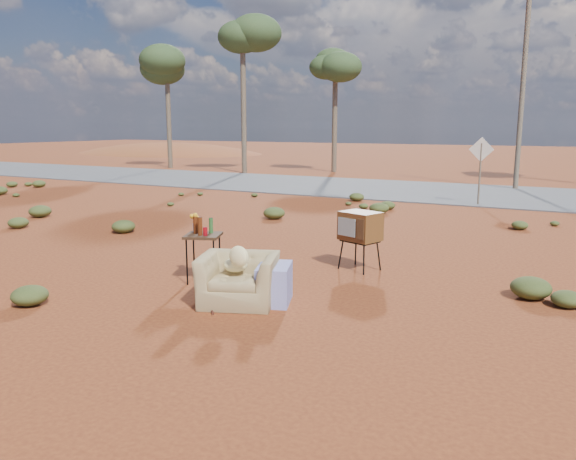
% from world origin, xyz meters
% --- Properties ---
extents(ground, '(140.00, 140.00, 0.00)m').
position_xyz_m(ground, '(0.00, 0.00, 0.00)').
color(ground, brown).
rests_on(ground, ground).
extents(highway, '(140.00, 7.00, 0.04)m').
position_xyz_m(highway, '(0.00, 15.00, 0.02)').
color(highway, '#565659').
rests_on(highway, ground).
extents(dirt_mound, '(26.00, 18.00, 2.00)m').
position_xyz_m(dirt_mound, '(-30.00, 34.00, 0.00)').
color(dirt_mound, brown).
rests_on(dirt_mound, ground).
extents(armchair, '(1.43, 1.23, 0.96)m').
position_xyz_m(armchair, '(0.35, -0.21, 0.45)').
color(armchair, '#9D8355').
rests_on(armchair, ground).
extents(tv_unit, '(0.79, 0.71, 1.05)m').
position_xyz_m(tv_unit, '(1.11, 2.39, 0.78)').
color(tv_unit, black).
rests_on(tv_unit, ground).
extents(side_table, '(0.73, 0.73, 1.12)m').
position_xyz_m(side_table, '(-0.93, 0.45, 0.83)').
color(side_table, '#392214').
rests_on(side_table, ground).
extents(rusty_bar, '(0.99, 1.07, 0.04)m').
position_xyz_m(rusty_bar, '(-0.24, -0.35, 0.02)').
color(rusty_bar, '#4F1F15').
rests_on(rusty_bar, ground).
extents(road_sign, '(0.78, 0.06, 2.19)m').
position_xyz_m(road_sign, '(1.50, 12.00, 1.50)').
color(road_sign, brown).
rests_on(road_sign, ground).
extents(eucalyptus_far_left, '(3.20, 3.20, 7.10)m').
position_xyz_m(eucalyptus_far_left, '(-18.00, 20.00, 5.94)').
color(eucalyptus_far_left, brown).
rests_on(eucalyptus_far_left, ground).
extents(eucalyptus_left, '(3.20, 3.20, 8.10)m').
position_xyz_m(eucalyptus_left, '(-12.00, 19.00, 6.92)').
color(eucalyptus_left, brown).
rests_on(eucalyptus_left, ground).
extents(eucalyptus_near_left, '(3.20, 3.20, 6.60)m').
position_xyz_m(eucalyptus_near_left, '(-8.00, 22.00, 5.45)').
color(eucalyptus_near_left, brown).
rests_on(eucalyptus_near_left, ground).
extents(utility_pole_center, '(1.40, 0.20, 8.00)m').
position_xyz_m(utility_pole_center, '(2.00, 17.50, 4.15)').
color(utility_pole_center, brown).
rests_on(utility_pole_center, ground).
extents(scrub_patch, '(17.49, 8.07, 0.33)m').
position_xyz_m(scrub_patch, '(-0.82, 4.41, 0.14)').
color(scrub_patch, '#424920').
rests_on(scrub_patch, ground).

